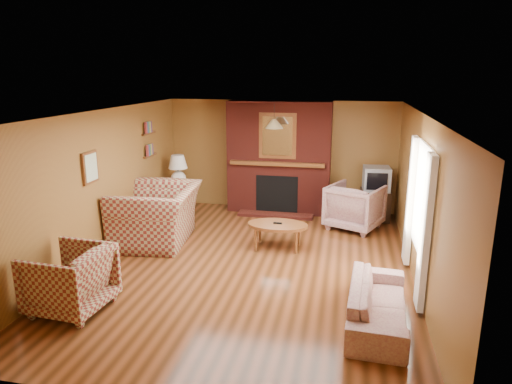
% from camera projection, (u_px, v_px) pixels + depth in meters
% --- Properties ---
extents(floor, '(6.50, 6.50, 0.00)m').
position_uv_depth(floor, '(250.00, 265.00, 7.28)').
color(floor, '#42230E').
rests_on(floor, ground).
extents(ceiling, '(6.50, 6.50, 0.00)m').
position_uv_depth(ceiling, '(249.00, 113.00, 6.67)').
color(ceiling, silver).
rests_on(ceiling, wall_back).
extents(wall_back, '(6.50, 0.00, 6.50)m').
position_uv_depth(wall_back, '(281.00, 156.00, 10.05)').
color(wall_back, olive).
rests_on(wall_back, floor).
extents(wall_front, '(6.50, 0.00, 6.50)m').
position_uv_depth(wall_front, '(168.00, 288.00, 3.90)').
color(wall_front, olive).
rests_on(wall_front, floor).
extents(wall_left, '(0.00, 6.50, 6.50)m').
position_uv_depth(wall_left, '(100.00, 185.00, 7.46)').
color(wall_left, olive).
rests_on(wall_left, floor).
extents(wall_right, '(0.00, 6.50, 6.50)m').
position_uv_depth(wall_right, '(421.00, 201.00, 6.49)').
color(wall_right, olive).
rests_on(wall_right, floor).
extents(fireplace, '(2.20, 0.82, 2.40)m').
position_uv_depth(fireplace, '(279.00, 158.00, 9.81)').
color(fireplace, '#5A1A13').
rests_on(fireplace, floor).
extents(window_right, '(0.10, 1.85, 2.00)m').
position_uv_depth(window_right, '(418.00, 210.00, 6.33)').
color(window_right, beige).
rests_on(window_right, wall_right).
extents(bookshelf, '(0.09, 0.55, 0.71)m').
position_uv_depth(bookshelf, '(150.00, 140.00, 9.13)').
color(bookshelf, brown).
rests_on(bookshelf, wall_left).
extents(botanical_print, '(0.05, 0.40, 0.50)m').
position_uv_depth(botanical_print, '(90.00, 167.00, 7.08)').
color(botanical_print, brown).
rests_on(botanical_print, wall_left).
extents(pendant_light, '(0.36, 0.36, 0.48)m').
position_uv_depth(pendant_light, '(274.00, 124.00, 8.95)').
color(pendant_light, black).
rests_on(pendant_light, ceiling).
extents(plaid_loveseat, '(1.52, 1.69, 1.02)m').
position_uv_depth(plaid_loveseat, '(157.00, 215.00, 8.16)').
color(plaid_loveseat, maroon).
rests_on(plaid_loveseat, floor).
extents(plaid_armchair, '(1.00, 0.97, 0.84)m').
position_uv_depth(plaid_armchair, '(70.00, 280.00, 5.81)').
color(plaid_armchair, maroon).
rests_on(plaid_armchair, floor).
extents(floral_sofa, '(0.78, 1.76, 0.50)m').
position_uv_depth(floral_sofa, '(378.00, 303.00, 5.56)').
color(floral_sofa, '#B6A98D').
rests_on(floral_sofa, floor).
extents(floral_armchair, '(1.25, 1.27, 0.88)m').
position_uv_depth(floral_armchair, '(355.00, 207.00, 8.89)').
color(floral_armchair, '#B6A98D').
rests_on(floral_armchair, floor).
extents(coffee_table, '(1.05, 0.65, 0.46)m').
position_uv_depth(coffee_table, '(278.00, 226.00, 7.89)').
color(coffee_table, brown).
rests_on(coffee_table, floor).
extents(side_table, '(0.49, 0.49, 0.60)m').
position_uv_depth(side_table, '(179.00, 199.00, 9.93)').
color(side_table, brown).
rests_on(side_table, floor).
extents(table_lamp, '(0.41, 0.41, 0.67)m').
position_uv_depth(table_lamp, '(178.00, 169.00, 9.76)').
color(table_lamp, silver).
rests_on(table_lamp, side_table).
extents(tv_stand, '(0.62, 0.57, 0.63)m').
position_uv_depth(tv_stand, '(375.00, 205.00, 9.46)').
color(tv_stand, black).
rests_on(tv_stand, floor).
extents(crt_tv, '(0.55, 0.55, 0.48)m').
position_uv_depth(crt_tv, '(376.00, 179.00, 9.31)').
color(crt_tv, '#999BA0').
rests_on(crt_tv, tv_stand).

